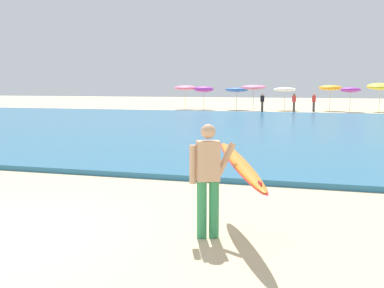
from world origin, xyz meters
name	(u,v)px	position (x,y,z in m)	size (l,w,h in m)	color
sea	(234,127)	(0.00, 19.00, 0.07)	(120.00, 28.00, 0.14)	teal
surfer_with_board	(224,170)	(3.54, 1.12, 1.03)	(1.43, 2.83, 1.73)	#338E56
beach_umbrella_0	(185,88)	(-8.53, 37.43, 2.01)	(2.07, 2.08, 2.27)	beige
beach_umbrella_1	(204,89)	(-6.74, 37.56, 1.88)	(1.83, 1.85, 2.20)	beige
beach_umbrella_2	(237,90)	(-3.67, 37.80, 1.83)	(2.14, 2.16, 2.08)	beige
beach_umbrella_3	(253,87)	(-1.86, 36.23, 2.08)	(2.14, 2.15, 2.33)	beige
beach_umbrella_4	(285,89)	(0.66, 38.16, 1.89)	(2.02, 2.03, 2.08)	beige
beach_umbrella_5	(330,88)	(4.59, 38.50, 2.03)	(2.01, 2.02, 2.29)	beige
beach_umbrella_6	(351,90)	(6.27, 37.33, 1.87)	(1.73, 1.75, 2.14)	beige
beach_umbrella_7	(380,86)	(8.70, 38.44, 2.15)	(2.20, 2.24, 2.54)	beige
beachgoer_near_row_left	(314,102)	(3.30, 36.66, 0.84)	(0.32, 0.20, 1.58)	#383842
beachgoer_near_row_mid	(294,102)	(1.68, 35.98, 0.84)	(0.32, 0.20, 1.58)	#383842
beachgoer_near_row_right	(262,102)	(-0.94, 35.42, 0.84)	(0.32, 0.20, 1.58)	#383842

